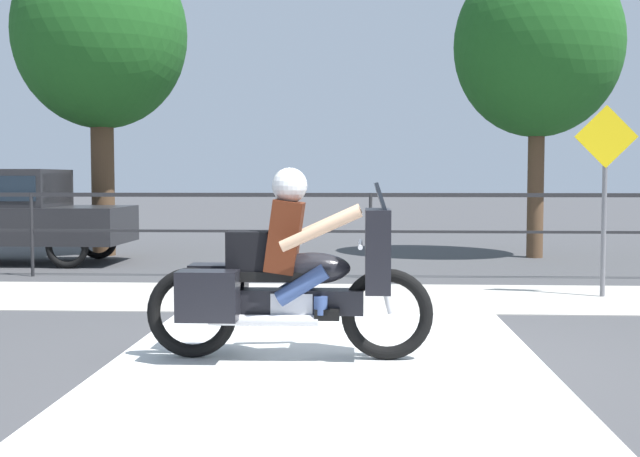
{
  "coord_description": "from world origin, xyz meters",
  "views": [
    {
      "loc": [
        -0.15,
        -6.5,
        1.48
      ],
      "look_at": [
        -0.51,
        0.72,
        1.03
      ],
      "focal_mm": 45.0,
      "sensor_mm": 36.0,
      "label": 1
    }
  ],
  "objects_px": {
    "motorcycle": "(288,276)",
    "tree_behind_car": "(101,36)",
    "street_sign": "(605,175)",
    "tree_behind_sign": "(538,46)",
    "parked_car": "(9,210)"
  },
  "relations": [
    {
      "from": "motorcycle",
      "to": "parked_car",
      "type": "bearing_deg",
      "value": 122.68
    },
    {
      "from": "tree_behind_sign",
      "to": "street_sign",
      "type": "bearing_deg",
      "value": -92.73
    },
    {
      "from": "street_sign",
      "to": "tree_behind_sign",
      "type": "distance_m",
      "value": 5.58
    },
    {
      "from": "motorcycle",
      "to": "tree_behind_car",
      "type": "relative_size",
      "value": 0.39
    },
    {
      "from": "parked_car",
      "to": "tree_behind_sign",
      "type": "xyz_separation_m",
      "value": [
        9.38,
        1.46,
        2.98
      ]
    },
    {
      "from": "motorcycle",
      "to": "parked_car",
      "type": "height_order",
      "value": "parked_car"
    },
    {
      "from": "motorcycle",
      "to": "tree_behind_car",
      "type": "xyz_separation_m",
      "value": [
        -4.34,
        8.65,
        3.49
      ]
    },
    {
      "from": "street_sign",
      "to": "tree_behind_car",
      "type": "bearing_deg",
      "value": 147.52
    },
    {
      "from": "parked_car",
      "to": "street_sign",
      "type": "distance_m",
      "value": 9.83
    },
    {
      "from": "parked_car",
      "to": "tree_behind_car",
      "type": "distance_m",
      "value": 3.76
    },
    {
      "from": "street_sign",
      "to": "tree_behind_car",
      "type": "distance_m",
      "value": 9.79
    },
    {
      "from": "motorcycle",
      "to": "street_sign",
      "type": "xyz_separation_m",
      "value": [
        3.61,
        3.59,
        0.83
      ]
    },
    {
      "from": "street_sign",
      "to": "tree_behind_car",
      "type": "xyz_separation_m",
      "value": [
        -7.95,
        5.06,
        2.66
      ]
    },
    {
      "from": "street_sign",
      "to": "tree_behind_sign",
      "type": "relative_size",
      "value": 0.42
    },
    {
      "from": "tree_behind_sign",
      "to": "tree_behind_car",
      "type": "xyz_separation_m",
      "value": [
        -8.19,
        0.02,
        0.26
      ]
    }
  ]
}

